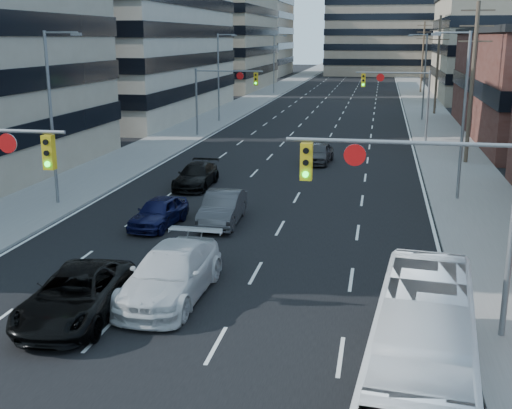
{
  "coord_description": "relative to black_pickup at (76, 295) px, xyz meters",
  "views": [
    {
      "loc": [
        6.18,
        -10.44,
        8.7
      ],
      "look_at": [
        1.45,
        13.89,
        2.2
      ],
      "focal_mm": 45.0,
      "sensor_mm": 36.0,
      "label": 1
    }
  ],
  "objects": [
    {
      "name": "streetlight_left_far",
      "position": [
        -7.31,
        82.99,
        4.28
      ],
      "size": [
        2.03,
        0.22,
        9.0
      ],
      "color": "slate",
      "rests_on": "ground"
    },
    {
      "name": "white_van",
      "position": [
        2.44,
        2.18,
        0.09
      ],
      "size": [
        2.59,
        6.03,
        1.73
      ],
      "primitive_type": "imported",
      "rotation": [
        0.0,
        0.0,
        -0.03
      ],
      "color": "silver",
      "rests_on": "ground"
    },
    {
      "name": "streetlight_left_near",
      "position": [
        -7.31,
        12.99,
        4.28
      ],
      "size": [
        2.03,
        0.22,
        9.0
      ],
      "color": "slate",
      "rests_on": "ground"
    },
    {
      "name": "road_surface",
      "position": [
        3.03,
        122.99,
        -0.76
      ],
      "size": [
        18.0,
        300.0,
        0.02
      ],
      "primitive_type": "cube",
      "color": "black",
      "rests_on": "ground"
    },
    {
      "name": "sedan_grey_right",
      "position": [
        5.03,
        27.31,
        -0.05
      ],
      "size": [
        2.04,
        4.37,
        1.45
      ],
      "primitive_type": "imported",
      "rotation": [
        0.0,
        0.0,
        -0.08
      ],
      "color": "#363638",
      "rests_on": "ground"
    },
    {
      "name": "sedan_grey_center",
      "position": [
        1.99,
        11.28,
        -0.0
      ],
      "size": [
        1.81,
        4.73,
        1.54
      ],
      "primitive_type": "imported",
      "rotation": [
        0.0,
        0.0,
        0.04
      ],
      "color": "#363739",
      "rests_on": "ground"
    },
    {
      "name": "black_pickup",
      "position": [
        0.0,
        0.0,
        0.0
      ],
      "size": [
        2.98,
        5.73,
        1.54
      ],
      "primitive_type": "imported",
      "rotation": [
        0.0,
        0.0,
        0.08
      ],
      "color": "black",
      "rests_on": "ground"
    },
    {
      "name": "signal_near_right",
      "position": [
        10.48,
        0.99,
        3.56
      ],
      "size": [
        6.59,
        0.33,
        6.0
      ],
      "color": "slate",
      "rests_on": "ground"
    },
    {
      "name": "sedan_black_far",
      "position": [
        -1.39,
        18.45,
        -0.08
      ],
      "size": [
        1.97,
        4.79,
        1.39
      ],
      "primitive_type": "imported",
      "rotation": [
        0.0,
        0.0,
        0.01
      ],
      "color": "black",
      "rests_on": "ground"
    },
    {
      "name": "signal_far_left",
      "position": [
        -4.65,
        37.99,
        3.53
      ],
      "size": [
        6.09,
        0.33,
        6.0
      ],
      "color": "slate",
      "rests_on": "ground"
    },
    {
      "name": "utility_pole_midblock",
      "position": [
        15.23,
        58.99,
        5.01
      ],
      "size": [
        2.2,
        0.28,
        11.0
      ],
      "color": "#4C3D2D",
      "rests_on": "ground"
    },
    {
      "name": "bg_block_left",
      "position": [
        -24.97,
        132.99,
        9.23
      ],
      "size": [
        24.0,
        24.0,
        20.0
      ],
      "primitive_type": "cube",
      "color": "#ADA089",
      "rests_on": "ground"
    },
    {
      "name": "sidewalk_left",
      "position": [
        -8.47,
        122.99,
        -0.7
      ],
      "size": [
        5.0,
        300.0,
        0.15
      ],
      "primitive_type": "cube",
      "color": "slate",
      "rests_on": "ground"
    },
    {
      "name": "signal_far_right",
      "position": [
        10.71,
        37.99,
        3.53
      ],
      "size": [
        6.09,
        0.33,
        6.0
      ],
      "color": "slate",
      "rests_on": "ground"
    },
    {
      "name": "streetlight_right_near",
      "position": [
        13.37,
        17.99,
        4.28
      ],
      "size": [
        2.03,
        0.22,
        9.0
      ],
      "color": "slate",
      "rests_on": "ground"
    },
    {
      "name": "streetlight_right_far",
      "position": [
        13.37,
        52.99,
        4.28
      ],
      "size": [
        2.03,
        0.22,
        9.0
      ],
      "color": "slate",
      "rests_on": "ground"
    },
    {
      "name": "utility_pole_block",
      "position": [
        15.23,
        28.99,
        5.01
      ],
      "size": [
        2.2,
        0.28,
        11.0
      ],
      "color": "#4C3D2D",
      "rests_on": "ground"
    },
    {
      "name": "streetlight_left_mid",
      "position": [
        -7.31,
        47.99,
        4.28
      ],
      "size": [
        2.03,
        0.22,
        9.0
      ],
      "color": "slate",
      "rests_on": "ground"
    },
    {
      "name": "transit_bus",
      "position": [
        10.43,
        -3.33,
        0.59
      ],
      "size": [
        3.19,
        9.97,
        2.73
      ],
      "primitive_type": "imported",
      "rotation": [
        0.0,
        0.0,
        -0.09
      ],
      "color": "white",
      "rests_on": "ground"
    },
    {
      "name": "utility_pole_distant",
      "position": [
        15.23,
        88.99,
        5.01
      ],
      "size": [
        2.2,
        0.28,
        11.0
      ],
      "color": "#4C3D2D",
      "rests_on": "ground"
    },
    {
      "name": "office_left_far",
      "position": [
        -20.97,
        92.99,
        7.23
      ],
      "size": [
        20.0,
        30.0,
        16.0
      ],
      "primitive_type": "cube",
      "color": "gray",
      "rests_on": "ground"
    },
    {
      "name": "sidewalk_right",
      "position": [
        14.53,
        122.99,
        -0.7
      ],
      "size": [
        5.0,
        300.0,
        0.15
      ],
      "primitive_type": "cube",
      "color": "slate",
      "rests_on": "ground"
    },
    {
      "name": "sedan_blue",
      "position": [
        -0.83,
        10.21,
        -0.07
      ],
      "size": [
        2.1,
        4.27,
        1.4
      ],
      "primitive_type": "imported",
      "rotation": [
        0.0,
        0.0,
        -0.11
      ],
      "color": "black",
      "rests_on": "ground"
    }
  ]
}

